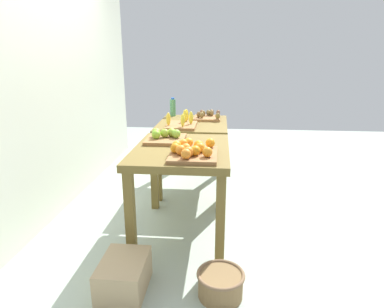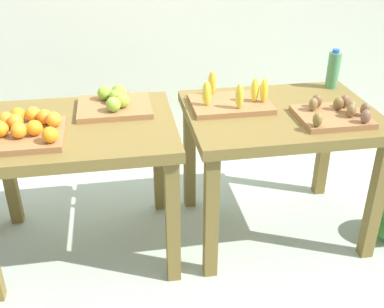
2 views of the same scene
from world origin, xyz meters
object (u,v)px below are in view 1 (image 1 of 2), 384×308
Objects in this scene: apple_bin at (166,137)px; wicker_basket at (221,284)px; orange_bin at (192,151)px; water_bottle at (173,107)px; cardboard_produce_box at (124,275)px; display_table_left at (182,161)px; kiwi_bin at (207,117)px; watermelon_pile at (213,157)px; display_table_right at (193,132)px; banana_crate at (182,123)px.

apple_bin is 1.25× the size of wicker_basket.
water_bottle is at bearing 12.81° from orange_bin.
cardboard_produce_box is (-0.56, 0.41, -0.73)m from orange_bin.
kiwi_bin is at bearing -6.83° from display_table_left.
watermelon_pile is 1.72× the size of cardboard_produce_box.
display_table_right is at bearing 164.60° from watermelon_pile.
water_bottle is at bearing 10.93° from display_table_left.
kiwi_bin is 2.29m from wicker_basket.
apple_bin is at bearing 166.96° from watermelon_pile.
watermelon_pile is at bearing -6.78° from display_table_left.
watermelon_pile is (0.43, -0.53, -0.78)m from water_bottle.
orange_bin is 1.22× the size of kiwi_bin.
water_bottle is at bearing 15.39° from wicker_basket.
orange_bin reaches higher than display_table_left.
kiwi_bin is 0.90× the size of cardboard_produce_box.
wicker_basket is at bearing -156.76° from orange_bin.
banana_crate is 1.22× the size of kiwi_bin.
display_table_right is at bearing 0.00° from display_table_left.
watermelon_pile is at bearing -13.04° from apple_bin.
cardboard_produce_box is at bearing 172.92° from apple_bin.
orange_bin is 0.55m from apple_bin.
cardboard_produce_box is (-2.17, 0.46, -0.71)m from kiwi_bin.
orange_bin is 1.83× the size of water_bottle.
watermelon_pile is at bearing -16.73° from banana_crate.
display_table_right is 2.36× the size of banana_crate.
kiwi_bin is 0.50m from water_bottle.
display_table_left is 2.36× the size of orange_bin.
apple_bin is 1.37m from wicker_basket.
orange_bin is 1.38× the size of wicker_basket.
apple_bin is 1.00× the size of cardboard_produce_box.
display_table_right is 4.33× the size of water_bottle.
display_table_left is at bearing 23.55° from orange_bin.
display_table_left is 0.32m from orange_bin.
apple_bin is at bearing 173.56° from banana_crate.
orange_bin reaches higher than wicker_basket.
display_table_left reaches higher than cardboard_produce_box.
display_table_left and display_table_right have the same top height.
banana_crate reaches higher than display_table_right.
display_table_left is 2.60× the size of cardboard_produce_box.
banana_crate is at bearing 15.05° from wicker_basket.
watermelon_pile is at bearing -6.67° from kiwi_bin.
banana_crate is at bearing -6.44° from apple_bin.
watermelon_pile is (1.11, -0.33, -0.71)m from banana_crate.
banana_crate reaches higher than wicker_basket.
display_table_left reaches higher than wicker_basket.
orange_bin is at bearing -148.87° from apple_bin.
banana_crate is at bearing 159.04° from display_table_right.
water_bottle is (0.42, 0.30, 0.23)m from display_table_right.
watermelon_pile is 2.79m from wicker_basket.
display_table_left is 1.51× the size of watermelon_pile.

